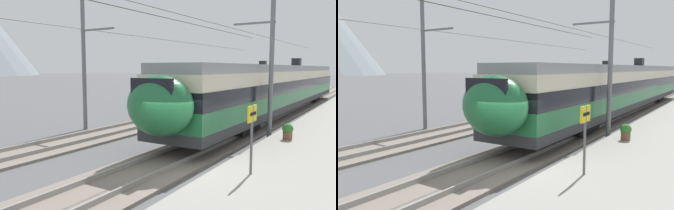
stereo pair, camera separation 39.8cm
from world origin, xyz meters
TOP-DOWN VIEW (x-y plane):
  - ground_plane at (0.00, 0.00)m, footprint 400.00×400.00m
  - platform_slab at (0.00, -4.21)m, footprint 120.00×6.09m
  - track_near at (0.00, 1.16)m, footprint 120.00×3.00m
  - track_far at (0.00, 6.99)m, footprint 120.00×3.00m
  - train_near_platform at (17.15, 1.16)m, footprint 35.27×2.96m
  - train_far_track at (27.60, 6.99)m, footprint 25.33×2.85m
  - catenary_mast_mid at (7.72, -0.63)m, footprint 41.13×2.23m
  - catenary_mast_far_side at (4.28, 9.05)m, footprint 41.13×2.51m
  - platform_sign at (0.12, -2.36)m, footprint 0.70×0.08m
  - potted_plant_by_shelter at (5.99, -2.10)m, footprint 0.50×0.50m

SIDE VIEW (x-z plane):
  - ground_plane at x=0.00m, z-range 0.00..0.00m
  - track_near at x=0.00m, z-range -0.07..0.21m
  - track_far at x=0.00m, z-range -0.07..0.21m
  - platform_slab at x=0.00m, z-range 0.00..0.37m
  - potted_plant_by_shelter at x=5.99m, z-range 0.41..1.16m
  - platform_sign at x=0.12m, z-range 0.87..3.01m
  - train_far_track at x=27.60m, z-range 0.09..4.36m
  - train_near_platform at x=17.15m, z-range 0.10..4.37m
  - catenary_mast_mid at x=7.72m, z-range 0.22..7.54m
  - catenary_mast_far_side at x=4.28m, z-range 0.16..8.25m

